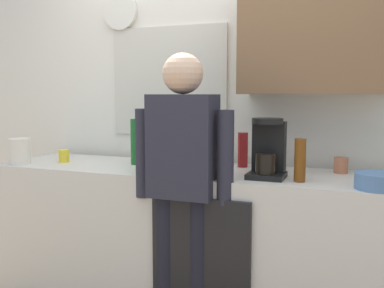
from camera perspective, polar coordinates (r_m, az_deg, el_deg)
name	(u,v)px	position (r m, az deg, el deg)	size (l,w,h in m)	color
kitchen_counter	(201,243)	(2.81, 1.22, -12.66)	(2.66, 0.64, 0.92)	beige
dishwasher_panel	(200,273)	(2.50, 1.05, -16.30)	(0.56, 0.02, 0.83)	black
back_wall_assembly	(232,97)	(3.01, 5.22, 6.11)	(4.26, 0.42, 2.60)	silver
coffee_maker	(268,151)	(2.47, 9.79, -0.92)	(0.20, 0.20, 0.33)	black
bottle_clear_soda	(153,148)	(2.62, -5.04, -0.56)	(0.09, 0.09, 0.28)	#2D8C33
bottle_red_vinegar	(243,150)	(2.80, 6.59, -0.75)	(0.06, 0.06, 0.22)	maroon
bottle_amber_beer	(300,160)	(2.38, 13.80, -2.05)	(0.06, 0.06, 0.23)	brown
bottle_dark_sauce	(204,155)	(2.69, 1.56, -1.45)	(0.06, 0.06, 0.18)	black
bottle_green_wine	(136,142)	(2.91, -7.23, 0.29)	(0.07, 0.07, 0.30)	#195923
cup_terracotta_mug	(341,165)	(2.72, 18.71, -2.62)	(0.08, 0.08, 0.09)	#B26647
cup_yellow_cup	(64,156)	(3.12, -16.22, -1.49)	(0.07, 0.07, 0.09)	yellow
cup_white_mug	(143,153)	(3.11, -6.38, -1.19)	(0.08, 0.08, 0.10)	white
mixing_bowl	(378,181)	(2.33, 22.93, -4.45)	(0.22, 0.22, 0.08)	#4C72A5
dish_soap	(183,157)	(2.70, -1.17, -1.67)	(0.06, 0.06, 0.18)	green
storage_canister	(20,151)	(3.12, -21.40, -0.88)	(0.14, 0.14, 0.17)	silver
person_at_sink	(183,174)	(2.41, -1.17, -3.87)	(0.57, 0.22, 1.60)	black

